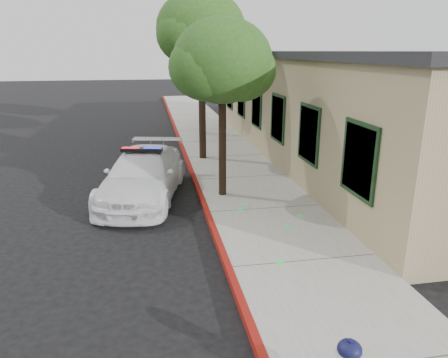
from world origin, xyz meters
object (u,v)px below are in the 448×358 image
clapboard_building (345,104)px  street_tree_far (201,37)px  street_tree_near (223,65)px  street_tree_mid (201,33)px  police_car (143,175)px

clapboard_building → street_tree_far: size_ratio=3.31×
street_tree_far → street_tree_near: bearing=-93.9°
clapboard_building → street_tree_mid: bearing=-179.2°
street_tree_near → street_tree_far: (0.66, 9.60, 1.01)m
clapboard_building → police_car: clapboard_building is taller
street_tree_near → police_car: bearing=167.8°
street_tree_mid → street_tree_far: 5.08m
clapboard_building → street_tree_mid: 6.59m
police_car → street_tree_mid: (2.31, 4.07, 4.15)m
street_tree_near → street_tree_far: street_tree_far is taller
street_tree_near → street_tree_far: size_ratio=0.79×
clapboard_building → street_tree_far: 7.78m
street_tree_mid → street_tree_far: (0.66, 5.03, 0.02)m
police_car → street_tree_near: street_tree_near is taller
police_car → street_tree_mid: 6.25m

